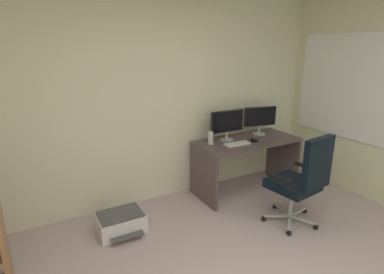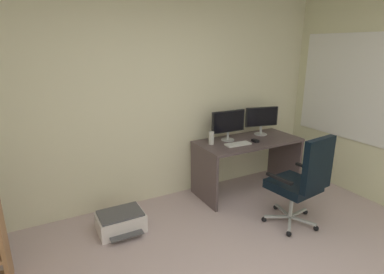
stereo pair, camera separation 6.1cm
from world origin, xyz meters
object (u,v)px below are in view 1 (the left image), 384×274
object	(u,v)px
desk	(246,153)
printer	(121,222)
keyboard	(237,144)
office_chair	(302,179)
desktop_speaker	(210,138)
monitor_main	(227,123)
computer_mouse	(254,140)
monitor_secondary	(260,118)

from	to	relation	value
desk	printer	xyz separation A→B (m)	(-1.85, -0.15, -0.44)
keyboard	office_chair	distance (m)	0.96
desktop_speaker	desk	bearing A→B (deg)	-8.59
monitor_main	computer_mouse	size ratio (longest dim) A/B	4.98
keyboard	office_chair	bearing A→B (deg)	-74.39
computer_mouse	printer	world-z (taller)	computer_mouse
desktop_speaker	printer	distance (m)	1.51
monitor_secondary	office_chair	distance (m)	1.28
desk	monitor_secondary	size ratio (longest dim) A/B	2.97
desk	desktop_speaker	world-z (taller)	desktop_speaker
monitor_main	keyboard	xyz separation A→B (m)	(-0.00, -0.23, -0.23)
desk	office_chair	xyz separation A→B (m)	(-0.06, -1.03, 0.04)
monitor_main	keyboard	bearing A→B (deg)	-90.47
monitor_main	office_chair	bearing A→B (deg)	-80.59
monitor_secondary	computer_mouse	size ratio (longest dim) A/B	4.84
desk	computer_mouse	distance (m)	0.25
computer_mouse	desktop_speaker	world-z (taller)	desktop_speaker
printer	desktop_speaker	bearing A→B (deg)	10.09
monitor_main	desktop_speaker	distance (m)	0.34
monitor_main	desktop_speaker	xyz separation A→B (m)	(-0.29, -0.05, -0.16)
monitor_secondary	desktop_speaker	bearing A→B (deg)	-176.86
monitor_secondary	computer_mouse	distance (m)	0.45
computer_mouse	desktop_speaker	xyz separation A→B (m)	(-0.57, 0.20, 0.07)
printer	computer_mouse	bearing A→B (deg)	1.13
monitor_secondary	printer	size ratio (longest dim) A/B	0.96
monitor_main	office_chair	xyz separation A→B (m)	(0.19, -1.16, -0.41)
monitor_main	computer_mouse	world-z (taller)	monitor_main
desk	keyboard	bearing A→B (deg)	-157.53
computer_mouse	printer	xyz separation A→B (m)	(-1.88, -0.04, -0.65)
monitor_main	printer	size ratio (longest dim) A/B	0.99
keyboard	printer	size ratio (longest dim) A/B	0.68
monitor_secondary	desktop_speaker	xyz separation A→B (m)	(-0.87, -0.05, -0.16)
desktop_speaker	office_chair	size ratio (longest dim) A/B	0.16
keyboard	computer_mouse	distance (m)	0.28
monitor_secondary	desktop_speaker	size ratio (longest dim) A/B	2.85
monitor_main	printer	distance (m)	1.85
desk	monitor_main	xyz separation A→B (m)	(-0.25, 0.13, 0.44)
keyboard	office_chair	world-z (taller)	office_chair
computer_mouse	office_chair	bearing A→B (deg)	-91.89
keyboard	office_chair	xyz separation A→B (m)	(0.19, -0.92, -0.17)
desk	monitor_main	world-z (taller)	monitor_main
monitor_secondary	office_chair	xyz separation A→B (m)	(-0.38, -1.16, -0.41)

